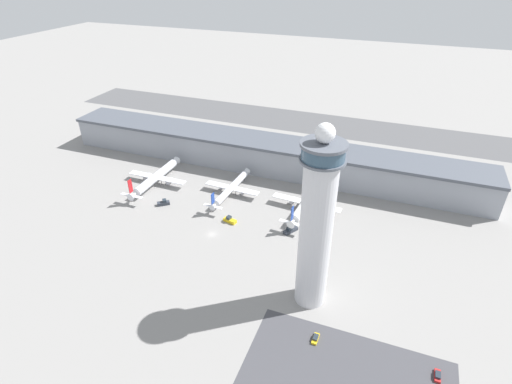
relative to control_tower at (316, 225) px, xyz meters
The scene contains 12 objects.
ground_plane 65.95m from the control_tower, 156.48° to the left, with size 1000.00×1000.00×0.00m, color gray.
terminal_building 108.91m from the control_tower, 119.25° to the left, with size 250.35×25.00×18.58m.
runway_strip 185.89m from the control_tower, 106.48° to the left, with size 375.53×44.00×0.01m, color #515154.
control_tower is the anchor object (origin of this frame).
airplane_gate_alpha 118.18m from the control_tower, 152.21° to the left, with size 34.95×45.73×14.01m.
airplane_gate_bravo 86.75m from the control_tower, 134.84° to the left, with size 30.62×41.96×11.72m.
airplane_gate_charlie 66.35m from the control_tower, 106.13° to the left, with size 35.74×42.43×13.70m.
service_truck_catering 52.99m from the control_tower, 116.45° to the left, with size 5.98×7.75×2.68m.
service_truck_fuel 99.01m from the control_tower, 157.17° to the left, with size 6.47×5.85×3.11m.
service_truck_baggage 67.64m from the control_tower, 144.38° to the left, with size 6.83×3.88×2.99m.
car_blue_compact 38.39m from the control_tower, 69.61° to the right, with size 1.95×4.70×1.39m.
car_silver_sedan 58.67m from the control_tower, 21.84° to the right, with size 1.85×4.61×1.46m.
Camera 1 is at (71.29, -130.72, 111.90)m, focal length 28.00 mm.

